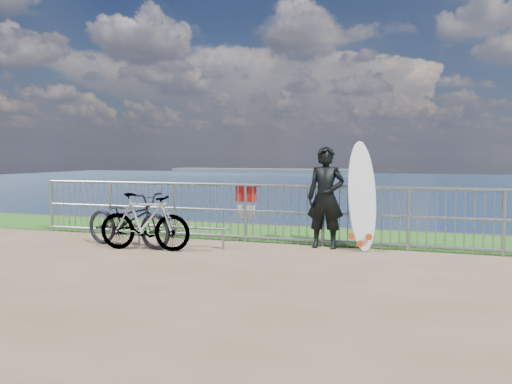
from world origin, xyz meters
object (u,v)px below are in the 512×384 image
(surfer, at_px, (326,198))
(bicycle_far, at_px, (144,222))
(surfboard, at_px, (362,200))
(bicycle_near, at_px, (128,220))

(surfer, bearing_deg, bicycle_far, -157.29)
(surfer, xyz_separation_m, bicycle_far, (-2.98, -1.20, -0.41))
(surfboard, xyz_separation_m, bicycle_near, (-4.09, -0.96, -0.39))
(surfer, height_order, bicycle_far, surfer)
(surfboard, bearing_deg, bicycle_near, -166.77)
(bicycle_near, bearing_deg, bicycle_far, -106.21)
(surfboard, xyz_separation_m, bicycle_far, (-3.62, -1.19, -0.39))
(bicycle_far, bearing_deg, surfer, -73.34)
(surfer, height_order, surfboard, surfboard)
(bicycle_near, distance_m, bicycle_far, 0.52)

